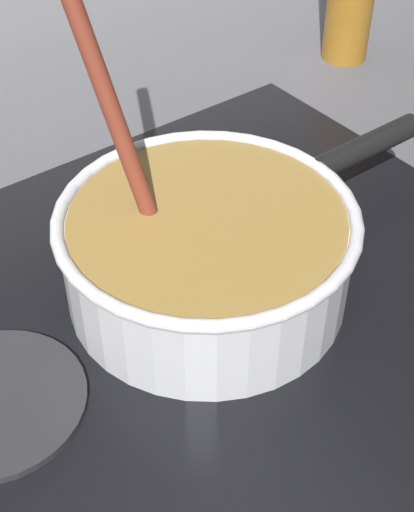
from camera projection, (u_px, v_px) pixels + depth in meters
name	position (u px, v px, depth m)	size (l,w,h in m)	color
ground	(278.00, 350.00, 0.61)	(2.40, 1.60, 0.04)	#4C4C51
hob_plate	(207.00, 296.00, 0.62)	(0.56, 0.48, 0.01)	black
burner_ring	(207.00, 288.00, 0.62)	(0.18, 0.18, 0.01)	#592D0C
cooking_pan	(208.00, 250.00, 0.59)	(0.36, 0.24, 0.30)	silver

